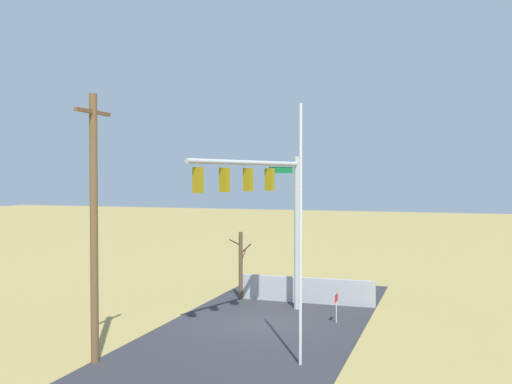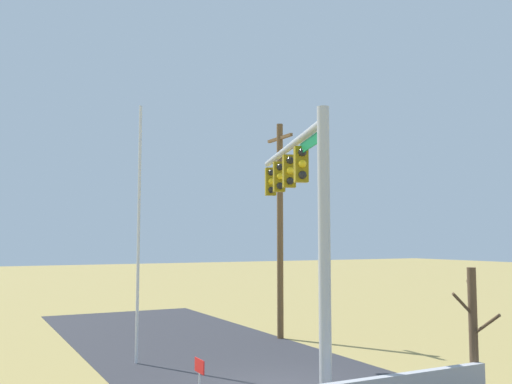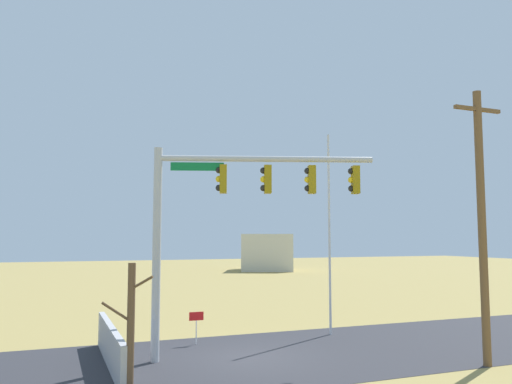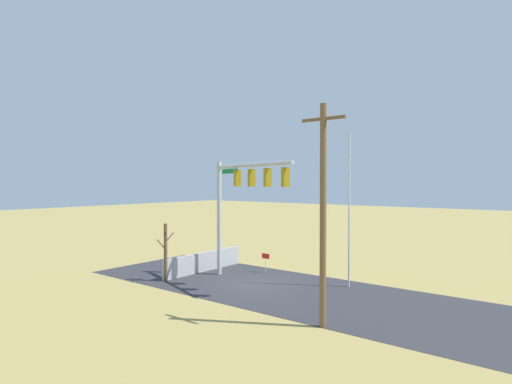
# 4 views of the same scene
# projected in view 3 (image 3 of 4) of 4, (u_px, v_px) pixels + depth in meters

# --- Properties ---
(ground_plane) EXTENTS (160.00, 160.00, 0.00)m
(ground_plane) POSITION_uv_depth(u_px,v_px,m) (250.00, 358.00, 17.25)
(ground_plane) COLOR #9E894C
(road_surface) EXTENTS (28.00, 8.00, 0.01)m
(road_surface) POSITION_uv_depth(u_px,v_px,m) (351.00, 348.00, 18.72)
(road_surface) COLOR #2D2D33
(road_surface) RESTS_ON ground_plane
(sidewalk_corner) EXTENTS (6.00, 6.00, 0.01)m
(sidewalk_corner) POSITION_uv_depth(u_px,v_px,m) (123.00, 365.00, 16.24)
(sidewalk_corner) COLOR #B7B5AD
(sidewalk_corner) RESTS_ON ground_plane
(retaining_fence) EXTENTS (0.20, 6.71, 1.24)m
(retaining_fence) POSITION_uv_depth(u_px,v_px,m) (110.00, 346.00, 16.21)
(retaining_fence) COLOR #A8A8AD
(retaining_fence) RESTS_ON ground_plane
(signal_mast) EXTENTS (7.10, 2.56, 7.07)m
(signal_mast) POSITION_uv_depth(u_px,v_px,m) (228.00, 205.00, 17.20)
(signal_mast) COLOR #B2B5BA
(signal_mast) RESTS_ON ground_plane
(flagpole) EXTENTS (0.10, 0.10, 8.51)m
(flagpole) POSITION_uv_depth(u_px,v_px,m) (329.00, 233.00, 21.78)
(flagpole) COLOR silver
(flagpole) RESTS_ON ground_plane
(utility_pole) EXTENTS (1.90, 0.26, 8.86)m
(utility_pole) POSITION_uv_depth(u_px,v_px,m) (482.00, 220.00, 16.50)
(utility_pole) COLOR brown
(utility_pole) RESTS_ON ground_plane
(bare_tree) EXTENTS (1.27, 1.02, 3.37)m
(bare_tree) POSITION_uv_depth(u_px,v_px,m) (131.00, 326.00, 13.31)
(bare_tree) COLOR brown
(bare_tree) RESTS_ON ground_plane
(open_sign) EXTENTS (0.56, 0.04, 1.22)m
(open_sign) POSITION_uv_depth(u_px,v_px,m) (196.00, 320.00, 19.45)
(open_sign) COLOR silver
(open_sign) RESTS_ON ground_plane
(distant_building) EXTENTS (8.63, 9.02, 4.57)m
(distant_building) POSITION_uv_depth(u_px,v_px,m) (268.00, 252.00, 65.09)
(distant_building) COLOR beige
(distant_building) RESTS_ON ground_plane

